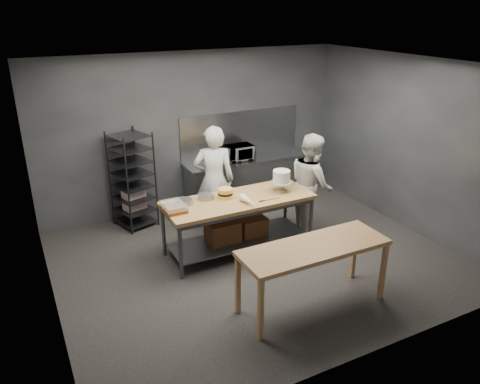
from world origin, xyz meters
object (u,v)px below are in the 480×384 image
(near_counter, at_px, (314,252))
(speed_rack, at_px, (133,181))
(work_table, at_px, (237,218))
(microwave, at_px, (239,153))
(chef_right, at_px, (311,184))
(frosted_cake_stand, at_px, (281,178))
(layer_cake, at_px, (225,193))
(chef_behind, at_px, (214,180))

(near_counter, relative_size, speed_rack, 1.14)
(work_table, xyz_separation_m, microwave, (0.93, 1.78, 0.48))
(work_table, height_order, microwave, microwave)
(chef_right, relative_size, microwave, 3.28)
(microwave, bearing_deg, chef_right, -72.92)
(speed_rack, bearing_deg, work_table, -54.07)
(microwave, distance_m, frosted_cake_stand, 1.83)
(microwave, distance_m, layer_cake, 2.00)
(chef_behind, relative_size, chef_right, 1.08)
(work_table, distance_m, near_counter, 1.83)
(microwave, xyz_separation_m, layer_cake, (-1.09, -1.67, -0.05))
(speed_rack, bearing_deg, frosted_cake_stand, -40.84)
(chef_behind, distance_m, chef_right, 1.68)
(chef_right, bearing_deg, frosted_cake_stand, 113.25)
(layer_cake, bearing_deg, speed_rack, 123.84)
(chef_behind, bearing_deg, work_table, 114.20)
(speed_rack, bearing_deg, microwave, 2.12)
(near_counter, relative_size, layer_cake, 8.49)
(speed_rack, xyz_separation_m, frosted_cake_stand, (2.01, -1.74, 0.29))
(work_table, relative_size, microwave, 4.43)
(chef_behind, distance_m, microwave, 1.37)
(near_counter, distance_m, frosted_cake_stand, 1.89)
(near_counter, bearing_deg, work_table, 96.34)
(work_table, distance_m, chef_right, 1.49)
(near_counter, height_order, speed_rack, speed_rack)
(near_counter, relative_size, frosted_cake_stand, 5.67)
(speed_rack, height_order, layer_cake, speed_rack)
(near_counter, xyz_separation_m, speed_rack, (-1.43, 3.50, 0.04))
(microwave, bearing_deg, chef_behind, -135.10)
(speed_rack, relative_size, chef_behind, 0.91)
(speed_rack, xyz_separation_m, layer_cake, (1.07, -1.59, 0.14))
(work_table, bearing_deg, chef_behind, 92.73)
(layer_cake, bearing_deg, frosted_cake_stand, -8.79)
(chef_behind, bearing_deg, microwave, -113.63)
(work_table, distance_m, microwave, 2.06)
(chef_right, bearing_deg, speed_rack, 73.19)
(chef_behind, xyz_separation_m, frosted_cake_stand, (0.82, -0.86, 0.19))
(chef_right, bearing_deg, microwave, 31.63)
(chef_right, relative_size, layer_cake, 7.54)
(work_table, height_order, chef_right, chef_right)
(speed_rack, xyz_separation_m, chef_right, (2.69, -1.64, 0.03))
(microwave, bearing_deg, work_table, -117.65)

